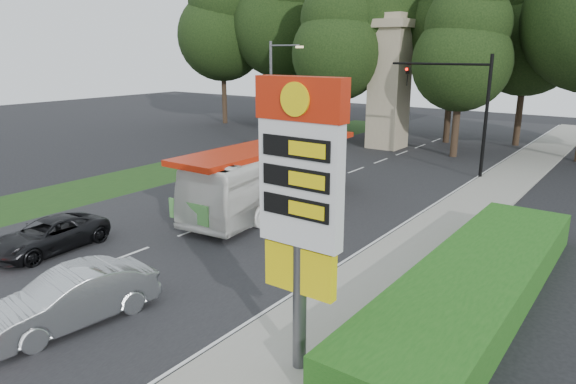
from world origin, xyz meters
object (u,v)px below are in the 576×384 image
Objects in this scene: monument at (389,81)px; transit_bus at (272,176)px; traffic_signal_mast at (465,98)px; suv_charcoal at (49,235)px; gas_station_pylon at (300,190)px; streetlight_signs at (274,94)px; sedan_silver at (72,298)px.

monument is 0.91× the size of transit_bus.
traffic_signal_mast reaches higher than suv_charcoal.
gas_station_pylon is 0.86× the size of streetlight_signs.
streetlight_signs is 0.72× the size of transit_bus.
transit_bus is 12.32m from sedan_silver.
sedan_silver is (2.39, -12.06, -0.78)m from transit_bus.
monument reaches higher than gas_station_pylon.
suv_charcoal is at bearing 163.00° from sedan_silver.
suv_charcoal is at bearing -91.67° from monument.
traffic_signal_mast is at bearing 8.92° from streetlight_signs.
sedan_silver is at bearing -85.10° from transit_bus.
suv_charcoal is (-0.80, -27.38, -4.49)m from monument.
suv_charcoal is (-12.00, 0.63, -3.83)m from gas_station_pylon.
gas_station_pylon is 0.68× the size of monument.
monument is at bearing 111.80° from gas_station_pylon.
gas_station_pylon reaches higher than suv_charcoal.
gas_station_pylon is at bearing -6.33° from suv_charcoal.
monument is 2.27× the size of suv_charcoal.
streetlight_signs is at bearing 98.87° from suv_charcoal.
streetlight_signs reaches higher than gas_station_pylon.
traffic_signal_mast is 9.76m from monument.
sedan_silver is (-2.79, -23.92, -3.90)m from traffic_signal_mast.
gas_station_pylon is at bearing -68.20° from monument.
monument is at bearing 85.01° from suv_charcoal.
gas_station_pylon is 30.17m from monument.
suv_charcoal is at bearing -77.81° from streetlight_signs.
suv_charcoal is (-3.30, -9.51, -0.93)m from transit_bus.
traffic_signal_mast is 0.90× the size of streetlight_signs.
traffic_signal_mast is 0.65× the size of transit_bus.
transit_bus is 2.38× the size of sedan_silver.
streetlight_signs is at bearing -171.08° from traffic_signal_mast.
streetlight_signs is 1.71× the size of sedan_silver.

